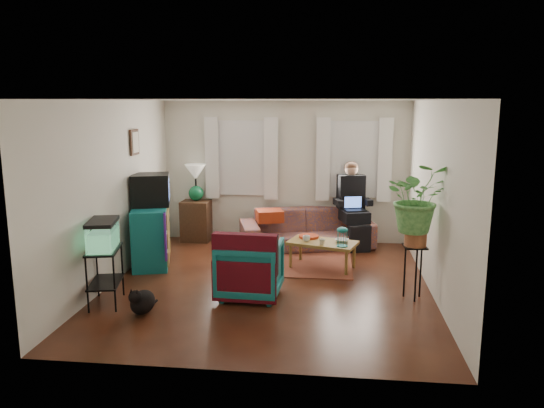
# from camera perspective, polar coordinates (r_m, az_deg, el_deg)

# --- Properties ---
(floor) EXTENTS (4.50, 5.00, 0.01)m
(floor) POSITION_cam_1_polar(r_m,az_deg,el_deg) (7.68, -0.35, -8.66)
(floor) COLOR #4F2B14
(floor) RESTS_ON ground
(ceiling) EXTENTS (4.50, 5.00, 0.01)m
(ceiling) POSITION_cam_1_polar(r_m,az_deg,el_deg) (7.23, -0.37, 11.14)
(ceiling) COLOR white
(ceiling) RESTS_ON wall_back
(wall_back) EXTENTS (4.50, 0.01, 2.60)m
(wall_back) POSITION_cam_1_polar(r_m,az_deg,el_deg) (9.80, 1.41, 3.47)
(wall_back) COLOR silver
(wall_back) RESTS_ON floor
(wall_front) EXTENTS (4.50, 0.01, 2.60)m
(wall_front) POSITION_cam_1_polar(r_m,az_deg,el_deg) (4.93, -3.87, -4.09)
(wall_front) COLOR silver
(wall_front) RESTS_ON floor
(wall_left) EXTENTS (0.01, 5.00, 2.60)m
(wall_left) POSITION_cam_1_polar(r_m,az_deg,el_deg) (7.93, -16.72, 1.23)
(wall_left) COLOR silver
(wall_left) RESTS_ON floor
(wall_right) EXTENTS (0.01, 5.00, 2.60)m
(wall_right) POSITION_cam_1_polar(r_m,az_deg,el_deg) (7.42, 17.16, 0.56)
(wall_right) COLOR silver
(wall_right) RESTS_ON floor
(window_left) EXTENTS (1.08, 0.04, 1.38)m
(window_left) POSITION_cam_1_polar(r_m,az_deg,el_deg) (9.86, -3.25, 4.96)
(window_left) COLOR white
(window_left) RESTS_ON wall_back
(window_right) EXTENTS (1.08, 0.04, 1.38)m
(window_right) POSITION_cam_1_polar(r_m,az_deg,el_deg) (9.72, 8.79, 4.77)
(window_right) COLOR white
(window_right) RESTS_ON wall_back
(curtains_left) EXTENTS (1.36, 0.06, 1.50)m
(curtains_left) POSITION_cam_1_polar(r_m,az_deg,el_deg) (9.78, -3.33, 4.91)
(curtains_left) COLOR white
(curtains_left) RESTS_ON wall_back
(curtains_right) EXTENTS (1.36, 0.06, 1.50)m
(curtains_right) POSITION_cam_1_polar(r_m,az_deg,el_deg) (9.64, 8.80, 4.71)
(curtains_right) COLOR white
(curtains_right) RESTS_ON wall_back
(picture_frame) EXTENTS (0.04, 0.32, 0.40)m
(picture_frame) POSITION_cam_1_polar(r_m,az_deg,el_deg) (8.62, -14.52, 6.44)
(picture_frame) COLOR #3D2616
(picture_frame) RESTS_ON wall_left
(area_rug) EXTENTS (2.01, 1.61, 0.01)m
(area_rug) POSITION_cam_1_polar(r_m,az_deg,el_deg) (8.70, 1.91, -6.22)
(area_rug) COLOR brown
(area_rug) RESTS_ON floor
(sofa) EXTENTS (2.49, 1.52, 0.91)m
(sofa) POSITION_cam_1_polar(r_m,az_deg,el_deg) (9.48, 3.75, -2.00)
(sofa) COLOR brown
(sofa) RESTS_ON floor
(seated_person) EXTENTS (0.76, 0.85, 1.39)m
(seated_person) POSITION_cam_1_polar(r_m,az_deg,el_deg) (9.65, 8.63, -0.42)
(seated_person) COLOR black
(seated_person) RESTS_ON sofa
(side_table) EXTENTS (0.53, 0.53, 0.76)m
(side_table) POSITION_cam_1_polar(r_m,az_deg,el_deg) (10.08, -8.09, -1.75)
(side_table) COLOR #3F2A17
(side_table) RESTS_ON floor
(table_lamp) EXTENTS (0.40, 0.40, 0.69)m
(table_lamp) POSITION_cam_1_polar(r_m,az_deg,el_deg) (9.95, -8.20, 2.20)
(table_lamp) COLOR white
(table_lamp) RESTS_ON side_table
(dresser) EXTENTS (0.79, 1.15, 0.95)m
(dresser) POSITION_cam_1_polar(r_m,az_deg,el_deg) (8.68, -12.91, -3.34)
(dresser) COLOR #105A62
(dresser) RESTS_ON floor
(crt_tv) EXTENTS (0.70, 0.66, 0.51)m
(crt_tv) POSITION_cam_1_polar(r_m,az_deg,el_deg) (8.64, -12.93, 1.50)
(crt_tv) COLOR black
(crt_tv) RESTS_ON dresser
(aquarium_stand) EXTENTS (0.50, 0.72, 0.74)m
(aquarium_stand) POSITION_cam_1_polar(r_m,az_deg,el_deg) (7.19, -17.48, -7.45)
(aquarium_stand) COLOR black
(aquarium_stand) RESTS_ON floor
(aquarium) EXTENTS (0.45, 0.66, 0.39)m
(aquarium) POSITION_cam_1_polar(r_m,az_deg,el_deg) (7.04, -17.74, -3.11)
(aquarium) COLOR #7FD899
(aquarium) RESTS_ON aquarium_stand
(black_cat) EXTENTS (0.34, 0.47, 0.37)m
(black_cat) POSITION_cam_1_polar(r_m,az_deg,el_deg) (6.80, -13.75, -9.96)
(black_cat) COLOR black
(black_cat) RESTS_ON floor
(armchair) EXTENTS (0.85, 0.80, 0.83)m
(armchair) POSITION_cam_1_polar(r_m,az_deg,el_deg) (7.14, -2.37, -6.67)
(armchair) COLOR #125A6D
(armchair) RESTS_ON floor
(serape_throw) EXTENTS (0.85, 0.23, 0.69)m
(serape_throw) POSITION_cam_1_polar(r_m,az_deg,el_deg) (6.78, -2.94, -6.08)
(serape_throw) COLOR #9E0A0A
(serape_throw) RESTS_ON armchair
(coffee_table) EXTENTS (1.16, 0.85, 0.43)m
(coffee_table) POSITION_cam_1_polar(r_m,az_deg,el_deg) (8.39, 5.44, -5.45)
(coffee_table) COLOR brown
(coffee_table) RESTS_ON floor
(cup_a) EXTENTS (0.15, 0.15, 0.09)m
(cup_a) POSITION_cam_1_polar(r_m,az_deg,el_deg) (8.31, 3.72, -3.72)
(cup_a) COLOR white
(cup_a) RESTS_ON coffee_table
(cup_b) EXTENTS (0.12, 0.12, 0.09)m
(cup_b) POSITION_cam_1_polar(r_m,az_deg,el_deg) (8.15, 5.40, -4.06)
(cup_b) COLOR beige
(cup_b) RESTS_ON coffee_table
(bowl) EXTENTS (0.26, 0.26, 0.05)m
(bowl) POSITION_cam_1_polar(r_m,az_deg,el_deg) (8.33, 7.52, -3.91)
(bowl) COLOR white
(bowl) RESTS_ON coffee_table
(snack_tray) EXTENTS (0.40, 0.40, 0.04)m
(snack_tray) POSITION_cam_1_polar(r_m,az_deg,el_deg) (8.55, 3.98, -3.50)
(snack_tray) COLOR #B21414
(snack_tray) RESTS_ON coffee_table
(birdcage) EXTENTS (0.21, 0.21, 0.30)m
(birdcage) POSITION_cam_1_polar(r_m,az_deg,el_deg) (8.06, 7.57, -3.50)
(birdcage) COLOR #115B6B
(birdcage) RESTS_ON coffee_table
(plant_stand) EXTENTS (0.33, 0.33, 0.72)m
(plant_stand) POSITION_cam_1_polar(r_m,az_deg,el_deg) (7.30, 15.00, -7.10)
(plant_stand) COLOR black
(plant_stand) RESTS_ON floor
(potted_plant) EXTENTS (0.88, 0.78, 0.92)m
(potted_plant) POSITION_cam_1_polar(r_m,az_deg,el_deg) (7.08, 15.34, -0.47)
(potted_plant) COLOR #599947
(potted_plant) RESTS_ON plant_stand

